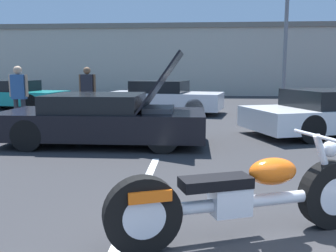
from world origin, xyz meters
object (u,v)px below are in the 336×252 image
object	(u,v)px
show_car_hood_open	(105,119)
spectator_by_show_car	(88,90)
parked_car_mid_left_row	(163,98)
parked_car_left_row	(14,95)
light_pole	(289,2)
spectator_midground	(19,92)
motorcycle	(243,197)

from	to	relation	value
show_car_hood_open	spectator_by_show_car	bearing A→B (deg)	111.75
parked_car_mid_left_row	spectator_by_show_car	bearing A→B (deg)	-119.43
show_car_hood_open	parked_car_left_row	size ratio (longest dim) A/B	0.99
light_pole	spectator_midground	distance (m)	13.03
show_car_hood_open	spectator_by_show_car	distance (m)	3.66
spectator_midground	motorcycle	bearing A→B (deg)	-50.39
show_car_hood_open	parked_car_left_row	world-z (taller)	show_car_hood_open
light_pole	parked_car_left_row	bearing A→B (deg)	-164.33
light_pole	spectator_by_show_car	distance (m)	11.02
motorcycle	parked_car_left_row	size ratio (longest dim) A/B	0.58
parked_car_mid_left_row	spectator_by_show_car	size ratio (longest dim) A/B	2.66
motorcycle	parked_car_mid_left_row	world-z (taller)	parked_car_mid_left_row
light_pole	spectator_midground	xyz separation A→B (m)	(-8.98, -8.68, -3.69)
motorcycle	parked_car_mid_left_row	xyz separation A→B (m)	(-1.64, 10.33, 0.16)
light_pole	parked_car_mid_left_row	size ratio (longest dim) A/B	1.93
spectator_by_show_car	spectator_midground	world-z (taller)	spectator_midground
parked_car_left_row	parked_car_mid_left_row	bearing A→B (deg)	-2.12
light_pole	parked_car_mid_left_row	bearing A→B (deg)	-139.89
parked_car_left_row	spectator_midground	size ratio (longest dim) A/B	2.59
light_pole	motorcycle	size ratio (longest dim) A/B	3.39
show_car_hood_open	parked_car_mid_left_row	distance (m)	5.91
parked_car_left_row	spectator_by_show_car	distance (m)	5.69
parked_car_mid_left_row	spectator_midground	world-z (taller)	spectator_midground
parked_car_mid_left_row	spectator_by_show_car	world-z (taller)	spectator_by_show_car
motorcycle	spectator_midground	size ratio (longest dim) A/B	1.50
parked_car_left_row	motorcycle	bearing A→B (deg)	-46.16
parked_car_mid_left_row	show_car_hood_open	bearing A→B (deg)	-86.50
light_pole	spectator_by_show_car	bearing A→B (deg)	-136.90
spectator_midground	spectator_by_show_car	bearing A→B (deg)	48.59
light_pole	parked_car_mid_left_row	world-z (taller)	light_pole
light_pole	show_car_hood_open	size ratio (longest dim) A/B	1.99
light_pole	parked_car_left_row	distance (m)	12.96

